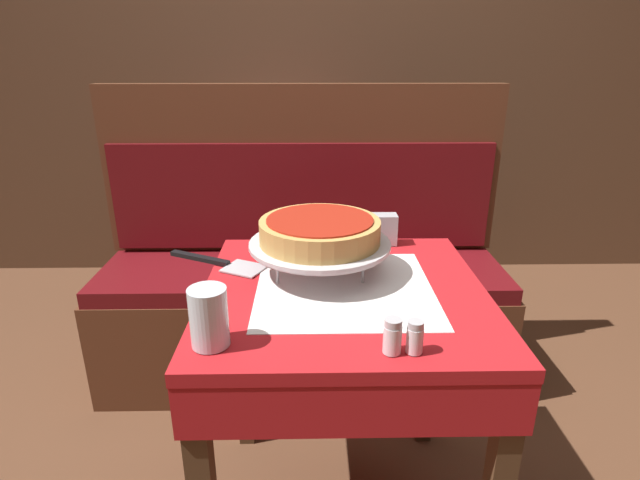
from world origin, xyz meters
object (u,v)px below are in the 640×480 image
dining_table_rear (284,186)px  deep_dish_pizza (320,230)px  pepper_shaker (415,337)px  condiment_caddy (293,154)px  booth_bench (303,295)px  pizza_pan_stand (320,245)px  napkin_holder (380,229)px  salt_shaker (392,336)px  pizza_server (219,262)px  dining_table_front (344,325)px  water_glass_near (209,317)px

dining_table_rear → deep_dish_pizza: bearing=-83.2°
pepper_shaker → condiment_caddy: size_ratio=0.37×
booth_bench → deep_dish_pizza: 0.82m
dining_table_rear → condiment_caddy: 0.17m
pizza_pan_stand → pepper_shaker: bearing=-64.9°
pizza_pan_stand → napkin_holder: (0.18, 0.21, -0.03)m
pepper_shaker → booth_bench: bearing=102.8°
salt_shaker → pizza_server: bearing=133.1°
pizza_server → condiment_caddy: bearing=82.9°
pizza_pan_stand → napkin_holder: 0.28m
deep_dish_pizza → salt_shaker: 0.40m
salt_shaker → condiment_caddy: bearing=98.0°
dining_table_front → booth_bench: booth_bench is taller
pizza_pan_stand → pepper_shaker: pizza_pan_stand is taller
pizza_server → condiment_caddy: size_ratio=1.57×
water_glass_near → napkin_holder: water_glass_near is taller
booth_bench → napkin_holder: bearing=-61.2°
deep_dish_pizza → pizza_server: 0.30m
condiment_caddy → deep_dish_pizza: bearing=-85.3°
dining_table_front → water_glass_near: size_ratio=6.16×
pizza_pan_stand → deep_dish_pizza: 0.04m
dining_table_front → salt_shaker: size_ratio=10.43×
pepper_shaker → water_glass_near: bearing=175.1°
dining_table_front → pizza_server: 0.38m
napkin_holder → condiment_caddy: 1.18m
dining_table_rear → napkin_holder: (0.34, -1.13, 0.16)m
dining_table_front → salt_shaker: salt_shaker is taller
booth_bench → condiment_caddy: (-0.05, 0.71, 0.44)m
booth_bench → napkin_holder: size_ratio=15.81×
condiment_caddy → pizza_pan_stand: bearing=-85.3°
deep_dish_pizza → napkin_holder: bearing=49.1°
dining_table_rear → booth_bench: 0.75m
water_glass_near → booth_bench: bearing=80.6°
napkin_holder → booth_bench: bearing=118.8°
salt_shaker → pepper_shaker: (0.04, 0.00, -0.00)m
salt_shaker → napkin_holder: size_ratio=0.70×
dining_table_front → pizza_server: size_ratio=2.60×
dining_table_rear → pepper_shaker: (0.33, -1.70, 0.14)m
deep_dish_pizza → pepper_shaker: deep_dish_pizza is taller
dining_table_front → condiment_caddy: (-0.17, 1.44, 0.15)m
pizza_server → salt_shaker: 0.59m
deep_dish_pizza → condiment_caddy: bearing=94.7°
dining_table_rear → pepper_shaker: 1.74m
salt_shaker → pepper_shaker: bearing=0.0°
dining_table_rear → water_glass_near: bearing=-92.0°
pizza_server → deep_dish_pizza: bearing=-12.9°
dining_table_front → pizza_pan_stand: (-0.06, 0.09, 0.18)m
pizza_server → dining_table_front: bearing=-24.5°
dining_table_front → condiment_caddy: 1.45m
dining_table_front → pizza_server: (-0.33, 0.15, 0.11)m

